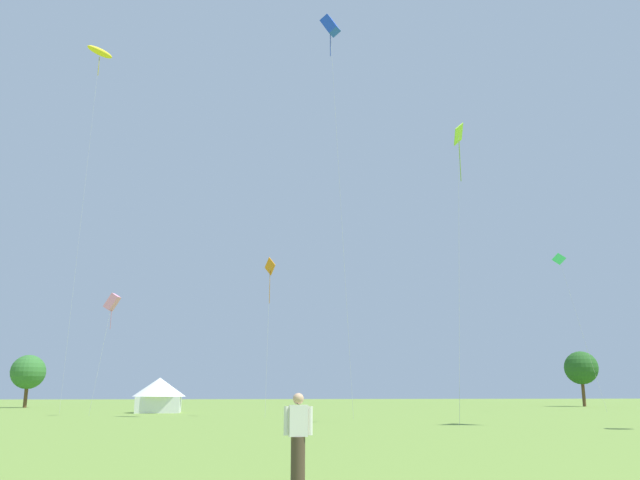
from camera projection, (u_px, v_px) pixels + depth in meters
The scene contains 10 objects.
kite_lime_diamond at pixel (459, 144), 41.16m from camera, with size 1.72×1.73×18.60m.
kite_orange_diamond at pixel (270, 272), 51.74m from camera, with size 0.78×1.80×12.38m.
kite_blue_box at pixel (330, 27), 51.40m from camera, with size 2.26×1.54×31.05m.
kite_pink_box at pixel (112, 302), 52.86m from camera, with size 1.73×1.08×9.71m.
kite_yellow_parafoil at pixel (100, 53), 65.78m from camera, with size 2.81×2.85×35.95m.
kite_green_diamond at pixel (561, 265), 65.35m from camera, with size 3.03×2.35×15.65m.
person_spectator at pixel (298, 439), 12.64m from camera, with size 0.57×0.28×1.73m.
festival_tent_center at pixel (159, 393), 59.19m from camera, with size 4.81×4.81×3.13m.
tree_distant_left at pixel (581, 368), 88.16m from camera, with size 4.44×4.44×7.33m.
tree_distant_right at pixel (28, 372), 80.56m from camera, with size 4.18×4.18×6.41m.
Camera 1 is at (-5.67, -4.68, 1.72)m, focal length 36.40 mm.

